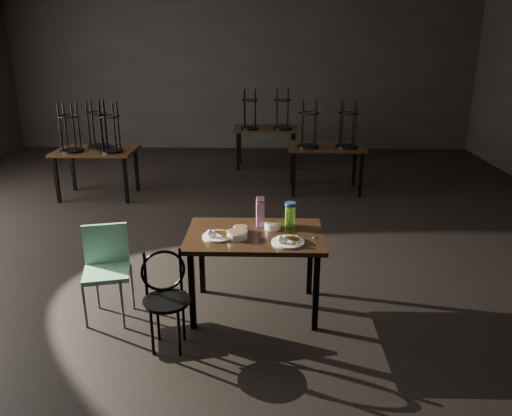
{
  "coord_description": "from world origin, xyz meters",
  "views": [
    {
      "loc": [
        0.6,
        -5.09,
        2.38
      ],
      "look_at": [
        0.49,
        -0.65,
        0.85
      ],
      "focal_mm": 35.0,
      "sensor_mm": 36.0,
      "label": 1
    }
  ],
  "objects_px": {
    "school_chair": "(107,264)",
    "bentwood_chair": "(165,292)",
    "juice_carton": "(260,212)",
    "water_bottle": "(290,214)",
    "main_table": "(255,242)"
  },
  "relations": [
    {
      "from": "school_chair",
      "to": "bentwood_chair",
      "type": "bearing_deg",
      "value": -49.2
    },
    {
      "from": "juice_carton",
      "to": "water_bottle",
      "type": "xyz_separation_m",
      "value": [
        0.27,
        0.01,
        -0.02
      ]
    },
    {
      "from": "juice_carton",
      "to": "bentwood_chair",
      "type": "height_order",
      "value": "juice_carton"
    },
    {
      "from": "water_bottle",
      "to": "bentwood_chair",
      "type": "relative_size",
      "value": 0.28
    },
    {
      "from": "main_table",
      "to": "water_bottle",
      "type": "height_order",
      "value": "water_bottle"
    },
    {
      "from": "water_bottle",
      "to": "school_chair",
      "type": "distance_m",
      "value": 1.68
    },
    {
      "from": "main_table",
      "to": "bentwood_chair",
      "type": "xyz_separation_m",
      "value": [
        -0.69,
        -0.55,
        -0.21
      ]
    },
    {
      "from": "juice_carton",
      "to": "bentwood_chair",
      "type": "bearing_deg",
      "value": -134.81
    },
    {
      "from": "bentwood_chair",
      "to": "juice_carton",
      "type": "bearing_deg",
      "value": 27.94
    },
    {
      "from": "water_bottle",
      "to": "school_chair",
      "type": "relative_size",
      "value": 0.27
    },
    {
      "from": "main_table",
      "to": "water_bottle",
      "type": "bearing_deg",
      "value": 32.54
    },
    {
      "from": "bentwood_chair",
      "to": "school_chair",
      "type": "relative_size",
      "value": 0.94
    },
    {
      "from": "juice_carton",
      "to": "bentwood_chair",
      "type": "distance_m",
      "value": 1.13
    },
    {
      "from": "school_chair",
      "to": "water_bottle",
      "type": "bearing_deg",
      "value": -2.4
    },
    {
      "from": "main_table",
      "to": "bentwood_chair",
      "type": "height_order",
      "value": "bentwood_chair"
    }
  ]
}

